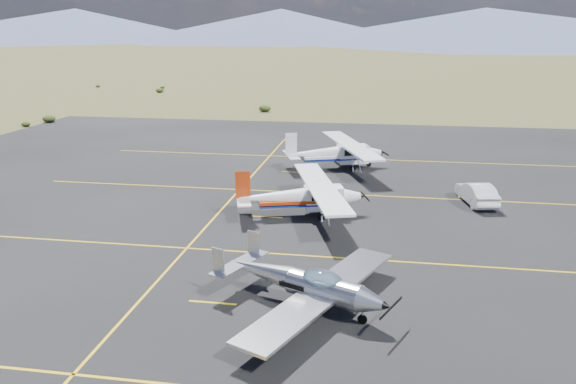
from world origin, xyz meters
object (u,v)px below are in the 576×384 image
(aircraft_cessna, at_px, (302,196))
(sedan, at_px, (477,193))
(aircraft_plain, at_px, (336,152))

(aircraft_cessna, relative_size, sedan, 2.65)
(aircraft_cessna, height_order, aircraft_plain, aircraft_plain)
(aircraft_plain, relative_size, sedan, 2.75)
(aircraft_cessna, xyz_separation_m, sedan, (10.65, 4.21, -0.56))
(aircraft_plain, height_order, sedan, aircraft_plain)
(sedan, bearing_deg, aircraft_cessna, 10.15)
(aircraft_cessna, distance_m, sedan, 11.47)
(aircraft_plain, bearing_deg, aircraft_cessna, -115.16)
(aircraft_plain, bearing_deg, sedan, -60.01)
(aircraft_cessna, relative_size, aircraft_plain, 0.96)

